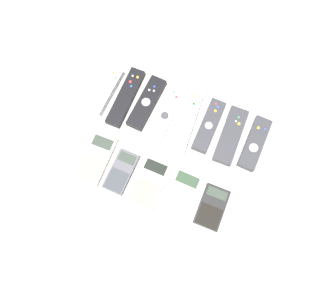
{
  "coord_description": "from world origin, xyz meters",
  "views": [
    {
      "loc": [
        0.1,
        -0.23,
        0.93
      ],
      "look_at": [
        0.0,
        0.03,
        0.01
      ],
      "focal_mm": 35.0,
      "sensor_mm": 36.0,
      "label": 1
    }
  ],
  "objects_px": {
    "remote_6": "(231,136)",
    "calculator_0": "(96,159)",
    "remote_2": "(147,103)",
    "calculator_1": "(121,172)",
    "remote_4": "(187,121)",
    "remote_0": "(106,91)",
    "remote_5": "(209,126)",
    "remote_1": "(126,97)",
    "calculator_2": "(149,183)",
    "calculator_3": "(181,196)",
    "calculator_4": "(212,207)",
    "remote_3": "(167,113)",
    "remote_7": "(255,143)"
  },
  "relations": [
    {
      "from": "remote_4",
      "to": "calculator_3",
      "type": "xyz_separation_m",
      "value": [
        0.06,
        -0.22,
        -0.01
      ]
    },
    {
      "from": "calculator_3",
      "to": "calculator_4",
      "type": "relative_size",
      "value": 1.27
    },
    {
      "from": "calculator_1",
      "to": "calculator_2",
      "type": "bearing_deg",
      "value": 1.72
    },
    {
      "from": "remote_5",
      "to": "calculator_4",
      "type": "distance_m",
      "value": 0.24
    },
    {
      "from": "remote_6",
      "to": "calculator_4",
      "type": "height_order",
      "value": "remote_6"
    },
    {
      "from": "remote_0",
      "to": "remote_7",
      "type": "relative_size",
      "value": 0.98
    },
    {
      "from": "remote_1",
      "to": "calculator_3",
      "type": "bearing_deg",
      "value": -38.8
    },
    {
      "from": "calculator_3",
      "to": "calculator_4",
      "type": "xyz_separation_m",
      "value": [
        0.09,
        0.0,
        0.0
      ]
    },
    {
      "from": "remote_1",
      "to": "remote_3",
      "type": "distance_m",
      "value": 0.14
    },
    {
      "from": "remote_5",
      "to": "calculator_2",
      "type": "height_order",
      "value": "remote_5"
    },
    {
      "from": "remote_4",
      "to": "calculator_0",
      "type": "xyz_separation_m",
      "value": [
        -0.2,
        -0.21,
        -0.0
      ]
    },
    {
      "from": "remote_6",
      "to": "calculator_0",
      "type": "relative_size",
      "value": 1.2
    },
    {
      "from": "calculator_2",
      "to": "remote_0",
      "type": "bearing_deg",
      "value": 138.72
    },
    {
      "from": "remote_0",
      "to": "remote_2",
      "type": "distance_m",
      "value": 0.13
    },
    {
      "from": "remote_0",
      "to": "calculator_4",
      "type": "distance_m",
      "value": 0.47
    },
    {
      "from": "remote_4",
      "to": "remote_6",
      "type": "height_order",
      "value": "remote_4"
    },
    {
      "from": "remote_6",
      "to": "calculator_2",
      "type": "bearing_deg",
      "value": -128.0
    },
    {
      "from": "calculator_1",
      "to": "calculator_4",
      "type": "distance_m",
      "value": 0.28
    },
    {
      "from": "remote_5",
      "to": "calculator_0",
      "type": "distance_m",
      "value": 0.35
    },
    {
      "from": "remote_2",
      "to": "remote_4",
      "type": "bearing_deg",
      "value": 0.74
    },
    {
      "from": "remote_6",
      "to": "calculator_0",
      "type": "height_order",
      "value": "remote_6"
    },
    {
      "from": "remote_5",
      "to": "remote_6",
      "type": "height_order",
      "value": "remote_5"
    },
    {
      "from": "remote_5",
      "to": "calculator_2",
      "type": "bearing_deg",
      "value": -112.35
    },
    {
      "from": "remote_1",
      "to": "remote_5",
      "type": "relative_size",
      "value": 1.17
    },
    {
      "from": "remote_1",
      "to": "calculator_4",
      "type": "bearing_deg",
      "value": -30.47
    },
    {
      "from": "calculator_3",
      "to": "remote_3",
      "type": "bearing_deg",
      "value": 122.9
    },
    {
      "from": "remote_1",
      "to": "remote_5",
      "type": "xyz_separation_m",
      "value": [
        0.27,
        0.01,
        0.0
      ]
    },
    {
      "from": "remote_1",
      "to": "calculator_0",
      "type": "xyz_separation_m",
      "value": [
        -0.0,
        -0.21,
        -0.0
      ]
    },
    {
      "from": "remote_0",
      "to": "remote_3",
      "type": "bearing_deg",
      "value": 3.88
    },
    {
      "from": "remote_6",
      "to": "calculator_1",
      "type": "bearing_deg",
      "value": -139.7
    },
    {
      "from": "remote_4",
      "to": "calculator_2",
      "type": "relative_size",
      "value": 1.42
    },
    {
      "from": "remote_1",
      "to": "remote_6",
      "type": "height_order",
      "value": "same"
    },
    {
      "from": "remote_1",
      "to": "remote_6",
      "type": "relative_size",
      "value": 1.1
    },
    {
      "from": "remote_6",
      "to": "remote_7",
      "type": "relative_size",
      "value": 1.08
    },
    {
      "from": "remote_5",
      "to": "calculator_1",
      "type": "xyz_separation_m",
      "value": [
        -0.19,
        -0.22,
        -0.01
      ]
    },
    {
      "from": "remote_7",
      "to": "remote_2",
      "type": "bearing_deg",
      "value": -178.05
    },
    {
      "from": "remote_2",
      "to": "remote_4",
      "type": "xyz_separation_m",
      "value": [
        0.13,
        -0.01,
        -0.0
      ]
    },
    {
      "from": "remote_0",
      "to": "calculator_3",
      "type": "relative_size",
      "value": 1.08
    },
    {
      "from": "remote_0",
      "to": "calculator_1",
      "type": "xyz_separation_m",
      "value": [
        0.15,
        -0.21,
        -0.0
      ]
    },
    {
      "from": "remote_2",
      "to": "calculator_1",
      "type": "bearing_deg",
      "value": -82.36
    },
    {
      "from": "calculator_2",
      "to": "remote_3",
      "type": "bearing_deg",
      "value": 100.0
    },
    {
      "from": "remote_4",
      "to": "remote_0",
      "type": "bearing_deg",
      "value": 177.44
    },
    {
      "from": "calculator_0",
      "to": "remote_0",
      "type": "bearing_deg",
      "value": 106.08
    },
    {
      "from": "remote_3",
      "to": "remote_4",
      "type": "height_order",
      "value": "remote_4"
    },
    {
      "from": "remote_4",
      "to": "calculator_4",
      "type": "relative_size",
      "value": 1.75
    },
    {
      "from": "calculator_1",
      "to": "calculator_0",
      "type": "bearing_deg",
      "value": 175.94
    },
    {
      "from": "remote_0",
      "to": "calculator_3",
      "type": "distance_m",
      "value": 0.39
    },
    {
      "from": "calculator_2",
      "to": "remote_5",
      "type": "bearing_deg",
      "value": 67.45
    },
    {
      "from": "remote_5",
      "to": "remote_7",
      "type": "relative_size",
      "value": 1.02
    },
    {
      "from": "remote_0",
      "to": "calculator_1",
      "type": "height_order",
      "value": "remote_0"
    }
  ]
}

